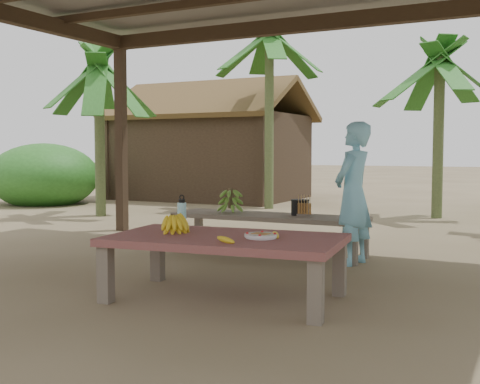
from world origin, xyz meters
The scene contains 16 objects.
ground centered at (0.00, 0.00, 0.00)m, with size 80.00×80.00×0.00m, color brown.
work_table centered at (0.47, -0.61, 0.43)m, with size 1.90×1.20×0.50m.
bench centered at (-0.06, 1.40, 0.39)m, with size 2.21×0.65×0.45m.
ripe_banana_bunch centered at (-0.02, -0.62, 0.58)m, with size 0.27×0.23×0.17m, color yellow, non-canonical shape.
plate centered at (0.76, -0.58, 0.52)m, with size 0.26×0.26×0.04m.
loose_banana_front centered at (0.63, -0.91, 0.52)m, with size 0.04×0.17×0.04m, color yellow.
loose_banana_side centered at (0.85, -0.51, 0.52)m, with size 0.04×0.15×0.04m, color yellow.
water_flask centered at (-0.09, -0.35, 0.62)m, with size 0.08×0.08×0.29m.
green_banana_stalk centered at (-0.54, 1.39, 0.60)m, with size 0.26×0.26×0.29m, color #598C2D, non-canonical shape.
cooking_pot centered at (0.28, 1.49, 0.53)m, with size 0.20×0.20×0.17m, color black.
skewer_rack centered at (0.38, 1.36, 0.57)m, with size 0.18×0.08×0.24m, color #A57F47, non-canonical shape.
woman centered at (0.95, 1.26, 0.73)m, with size 0.53×0.35×1.46m, color #78C6E3.
hut centered at (-4.50, 8.00, 1.10)m, with size 4.40×3.43×2.85m.
banana_plant_n centered at (1.05, 6.02, 2.46)m, with size 1.80×1.80×2.94m.
banana_plant_nw centered at (-2.22, 6.26, 3.18)m, with size 1.80×1.80×3.69m.
banana_plant_w centered at (-4.33, 3.65, 2.36)m, with size 1.80×1.80×2.84m.
Camera 1 is at (2.67, -4.71, 1.17)m, focal length 45.00 mm.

